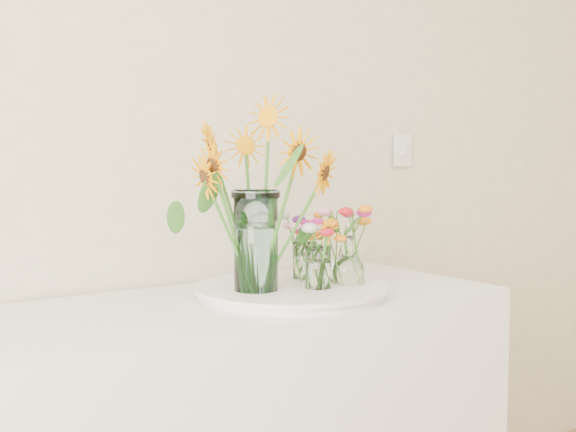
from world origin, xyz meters
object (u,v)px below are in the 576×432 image
Objects in this scene: mason_jar at (256,241)px; small_vase_a at (318,268)px; small_vase_c at (304,261)px; small_vase_b at (347,260)px; tray at (291,292)px.

small_vase_a is at bearing -24.51° from mason_jar.
small_vase_c is at bearing 20.03° from mason_jar.
small_vase_b is at bearing -10.70° from mason_jar.
tray is 1.86× the size of mason_jar.
small_vase_c reaches higher than tray.
small_vase_a is at bearing -112.48° from small_vase_c.
small_vase_c is at bearing 113.40° from small_vase_b.
small_vase_b is 0.14m from small_vase_c.
mason_jar is at bearing 169.30° from small_vase_b.
small_vase_c is (0.10, 0.07, 0.07)m from tray.
mason_jar is 0.28m from small_vase_b.
mason_jar is 1.97× the size of small_vase_b.
small_vase_c is (-0.05, 0.13, -0.01)m from small_vase_b.
tray is 3.66× the size of small_vase_b.
small_vase_b is at bearing -19.56° from tray.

